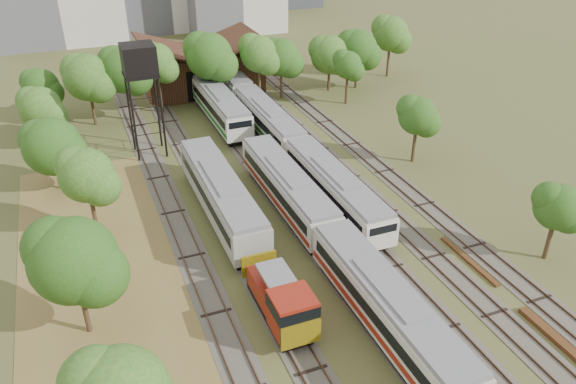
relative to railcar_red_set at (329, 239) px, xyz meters
name	(u,v)px	position (x,y,z in m)	size (l,w,h in m)	color
ground	(450,371)	(2.00, -13.22, -1.98)	(240.00, 240.00, 0.00)	#475123
dry_grass_patch	(134,362)	(-16.00, -5.22, -1.96)	(14.00, 60.00, 0.04)	brown
tracks	(289,190)	(1.33, 11.78, -1.94)	(24.60, 80.00, 0.19)	#4C473D
railcar_red_set	(329,239)	(0.00, 0.00, 0.00)	(3.03, 34.58, 3.75)	black
railcar_green_set	(268,121)	(4.00, 24.72, -0.06)	(2.94, 52.08, 3.64)	black
railcar_rear	(221,107)	(0.00, 30.69, 0.10)	(3.19, 16.08, 3.94)	black
shunter_locomotive	(283,303)	(-6.00, -5.34, -0.25)	(2.75, 8.10, 3.60)	black
old_grey_coach	(221,195)	(-6.00, 9.55, 0.20)	(3.22, 18.00, 3.99)	black
water_tower	(139,63)	(-9.64, 25.27, 8.14)	(3.48, 3.48, 12.00)	black
rail_pile_far	(469,261)	(10.20, -4.36, -1.87)	(0.43, 6.87, 0.22)	#573318
maintenance_shed	(200,68)	(1.00, 44.76, 0.93)	(16.45, 11.55, 7.58)	#371814
tree_band_left	(66,210)	(-18.51, 6.42, 3.25)	(7.84, 64.81, 8.60)	#382616
tree_band_far	(247,57)	(5.56, 36.79, 4.14)	(48.70, 8.88, 9.86)	#382616
tree_band_right	(422,117)	(16.50, 12.68, 3.08)	(5.27, 41.06, 7.22)	#382616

